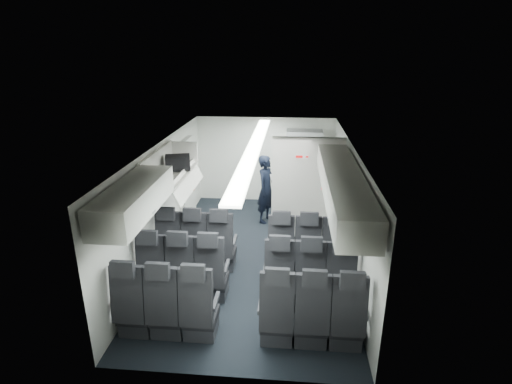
% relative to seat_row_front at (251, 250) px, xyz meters
% --- Properties ---
extents(cabin_shell, '(3.41, 6.01, 2.16)m').
position_rel_seat_row_front_xyz_m(cabin_shell, '(0.00, 0.53, 0.72)').
color(cabin_shell, black).
rests_on(cabin_shell, ground).
extents(seat_row_front, '(3.33, 0.56, 1.24)m').
position_rel_seat_row_front_xyz_m(seat_row_front, '(0.00, 0.00, 0.00)').
color(seat_row_front, black).
rests_on(seat_row_front, cabin_shell).
extents(seat_row_mid, '(3.33, 0.56, 1.24)m').
position_rel_seat_row_front_xyz_m(seat_row_mid, '(0.00, -0.90, 0.00)').
color(seat_row_mid, black).
rests_on(seat_row_mid, cabin_shell).
extents(seat_row_rear, '(3.33, 0.56, 1.24)m').
position_rel_seat_row_front_xyz_m(seat_row_rear, '(0.00, -1.80, 0.00)').
color(seat_row_rear, black).
rests_on(seat_row_rear, cabin_shell).
extents(overhead_bin_left_rear, '(0.53, 1.80, 0.40)m').
position_rel_seat_row_front_xyz_m(overhead_bin_left_rear, '(-1.40, -1.47, 1.46)').
color(overhead_bin_left_rear, silver).
rests_on(overhead_bin_left_rear, cabin_shell).
extents(overhead_bin_left_front_open, '(0.64, 1.70, 0.72)m').
position_rel_seat_row_front_xyz_m(overhead_bin_left_front_open, '(-1.44, 0.28, 1.33)').
color(overhead_bin_left_front_open, '#9E9E93').
rests_on(overhead_bin_left_front_open, cabin_shell).
extents(overhead_bin_right_rear, '(0.53, 1.80, 0.40)m').
position_rel_seat_row_front_xyz_m(overhead_bin_right_rear, '(1.40, -1.47, 1.46)').
color(overhead_bin_right_rear, silver).
rests_on(overhead_bin_right_rear, cabin_shell).
extents(overhead_bin_right_front, '(0.53, 1.70, 0.40)m').
position_rel_seat_row_front_xyz_m(overhead_bin_right_front, '(1.40, 0.28, 1.46)').
color(overhead_bin_right_front, silver).
rests_on(overhead_bin_right_front, cabin_shell).
extents(bulkhead_partition, '(1.40, 0.15, 2.13)m').
position_rel_seat_row_front_xyz_m(bulkhead_partition, '(0.98, 1.33, 0.67)').
color(bulkhead_partition, silver).
rests_on(bulkhead_partition, cabin_shell).
extents(galley_unit, '(0.85, 0.52, 1.90)m').
position_rel_seat_row_front_xyz_m(galley_unit, '(0.95, 3.25, 0.55)').
color(galley_unit, '#939399').
rests_on(galley_unit, cabin_shell).
extents(boarding_door, '(0.12, 1.27, 1.86)m').
position_rel_seat_row_front_xyz_m(boarding_door, '(-1.64, 2.09, 0.55)').
color(boarding_door, silver).
rests_on(boarding_door, cabin_shell).
extents(flight_attendant, '(0.57, 0.66, 1.54)m').
position_rel_seat_row_front_xyz_m(flight_attendant, '(0.12, 2.19, 0.37)').
color(flight_attendant, black).
rests_on(flight_attendant, ground).
extents(carry_on_bag, '(0.49, 0.40, 0.26)m').
position_rel_seat_row_front_xyz_m(carry_on_bag, '(-1.35, 0.49, 1.42)').
color(carry_on_bag, black).
rests_on(carry_on_bag, overhead_bin_left_front_open).
extents(papers, '(0.20, 0.04, 0.14)m').
position_rel_seat_row_front_xyz_m(papers, '(0.31, 2.14, 0.68)').
color(papers, white).
rests_on(papers, flight_attendant).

